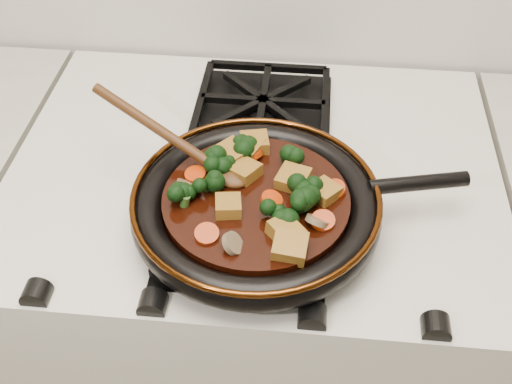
# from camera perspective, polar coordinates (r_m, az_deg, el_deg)

# --- Properties ---
(stove) EXTENTS (0.76, 0.60, 0.90)m
(stove) POSITION_cam_1_polar(r_m,az_deg,el_deg) (1.34, -0.09, -12.16)
(stove) COLOR beige
(stove) RESTS_ON ground
(burner_grate_front) EXTENTS (0.23, 0.23, 0.03)m
(burner_grate_front) POSITION_cam_1_polar(r_m,az_deg,el_deg) (0.89, -1.04, -2.91)
(burner_grate_front) COLOR black
(burner_grate_front) RESTS_ON stove
(burner_grate_back) EXTENTS (0.23, 0.23, 0.03)m
(burner_grate_back) POSITION_cam_1_polar(r_m,az_deg,el_deg) (1.10, 0.62, 7.73)
(burner_grate_back) COLOR black
(burner_grate_back) RESTS_ON stove
(skillet) EXTENTS (0.46, 0.34, 0.05)m
(skillet) POSITION_cam_1_polar(r_m,az_deg,el_deg) (0.87, 0.14, -1.22)
(skillet) COLOR black
(skillet) RESTS_ON burner_grate_front
(braising_sauce) EXTENTS (0.25, 0.25, 0.02)m
(braising_sauce) POSITION_cam_1_polar(r_m,az_deg,el_deg) (0.87, 0.00, -1.00)
(braising_sauce) COLOR black
(braising_sauce) RESTS_ON skillet
(tofu_cube_0) EXTENTS (0.05, 0.05, 0.03)m
(tofu_cube_0) POSITION_cam_1_polar(r_m,az_deg,el_deg) (0.81, 2.66, -3.56)
(tofu_cube_0) COLOR brown
(tofu_cube_0) RESTS_ON braising_sauce
(tofu_cube_1) EXTENTS (0.05, 0.05, 0.02)m
(tofu_cube_1) POSITION_cam_1_polar(r_m,az_deg,el_deg) (0.89, -0.99, 1.85)
(tofu_cube_1) COLOR brown
(tofu_cube_1) RESTS_ON braising_sauce
(tofu_cube_2) EXTENTS (0.04, 0.04, 0.02)m
(tofu_cube_2) POSITION_cam_1_polar(r_m,az_deg,el_deg) (0.84, -2.49, -1.30)
(tofu_cube_2) COLOR brown
(tofu_cube_2) RESTS_ON braising_sauce
(tofu_cube_3) EXTENTS (0.06, 0.06, 0.03)m
(tofu_cube_3) POSITION_cam_1_polar(r_m,az_deg,el_deg) (0.92, -2.14, 3.37)
(tofu_cube_3) COLOR brown
(tofu_cube_3) RESTS_ON braising_sauce
(tofu_cube_4) EXTENTS (0.05, 0.05, 0.03)m
(tofu_cube_4) POSITION_cam_1_polar(r_m,az_deg,el_deg) (0.79, 3.03, -4.93)
(tofu_cube_4) COLOR brown
(tofu_cube_4) RESTS_ON braising_sauce
(tofu_cube_5) EXTENTS (0.05, 0.05, 0.02)m
(tofu_cube_5) POSITION_cam_1_polar(r_m,az_deg,el_deg) (0.87, 6.10, -0.01)
(tofu_cube_5) COLOR brown
(tofu_cube_5) RESTS_ON braising_sauce
(tofu_cube_6) EXTENTS (0.05, 0.05, 0.03)m
(tofu_cube_6) POSITION_cam_1_polar(r_m,az_deg,el_deg) (0.93, -0.63, 3.93)
(tofu_cube_6) COLOR brown
(tofu_cube_6) RESTS_ON braising_sauce
(tofu_cube_7) EXTENTS (0.05, 0.05, 0.03)m
(tofu_cube_7) POSITION_cam_1_polar(r_m,az_deg,el_deg) (0.88, 3.33, 1.11)
(tofu_cube_7) COLOR brown
(tofu_cube_7) RESTS_ON braising_sauce
(tofu_cube_8) EXTENTS (0.05, 0.05, 0.02)m
(tofu_cube_8) POSITION_cam_1_polar(r_m,az_deg,el_deg) (0.94, -0.12, 4.34)
(tofu_cube_8) COLOR brown
(tofu_cube_8) RESTS_ON braising_sauce
(broccoli_floret_0) EXTENTS (0.07, 0.08, 0.06)m
(broccoli_floret_0) POSITION_cam_1_polar(r_m,az_deg,el_deg) (0.93, -1.16, 3.97)
(broccoli_floret_0) COLOR black
(broccoli_floret_0) RESTS_ON braising_sauce
(broccoli_floret_1) EXTENTS (0.08, 0.08, 0.07)m
(broccoli_floret_1) POSITION_cam_1_polar(r_m,az_deg,el_deg) (0.83, 1.90, -2.43)
(broccoli_floret_1) COLOR black
(broccoli_floret_1) RESTS_ON braising_sauce
(broccoli_floret_2) EXTENTS (0.07, 0.06, 0.06)m
(broccoli_floret_2) POSITION_cam_1_polar(r_m,az_deg,el_deg) (0.87, -4.45, 0.65)
(broccoli_floret_2) COLOR black
(broccoli_floret_2) RESTS_ON braising_sauce
(broccoli_floret_3) EXTENTS (0.08, 0.07, 0.07)m
(broccoli_floret_3) POSITION_cam_1_polar(r_m,az_deg,el_deg) (0.91, 2.81, 3.08)
(broccoli_floret_3) COLOR black
(broccoli_floret_3) RESTS_ON braising_sauce
(broccoli_floret_4) EXTENTS (0.08, 0.08, 0.07)m
(broccoli_floret_4) POSITION_cam_1_polar(r_m,az_deg,el_deg) (0.84, 3.79, -1.11)
(broccoli_floret_4) COLOR black
(broccoli_floret_4) RESTS_ON braising_sauce
(broccoli_floret_5) EXTENTS (0.07, 0.06, 0.07)m
(broccoli_floret_5) POSITION_cam_1_polar(r_m,az_deg,el_deg) (0.85, -6.39, -0.56)
(broccoli_floret_5) COLOR black
(broccoli_floret_5) RESTS_ON braising_sauce
(broccoli_floret_6) EXTENTS (0.07, 0.06, 0.06)m
(broccoli_floret_6) POSITION_cam_1_polar(r_m,az_deg,el_deg) (0.90, -3.24, 2.34)
(broccoli_floret_6) COLOR black
(broccoli_floret_6) RESTS_ON braising_sauce
(broccoli_floret_7) EXTENTS (0.09, 0.09, 0.06)m
(broccoli_floret_7) POSITION_cam_1_polar(r_m,az_deg,el_deg) (0.86, 4.47, -0.13)
(broccoli_floret_7) COLOR black
(broccoli_floret_7) RESTS_ON braising_sauce
(carrot_coin_0) EXTENTS (0.03, 0.03, 0.01)m
(carrot_coin_0) POSITION_cam_1_polar(r_m,az_deg,el_deg) (0.89, -5.40, 1.55)
(carrot_coin_0) COLOR #AA2A04
(carrot_coin_0) RESTS_ON braising_sauce
(carrot_coin_1) EXTENTS (0.03, 0.03, 0.02)m
(carrot_coin_1) POSITION_cam_1_polar(r_m,az_deg,el_deg) (0.85, 1.40, -0.69)
(carrot_coin_1) COLOR #AA2A04
(carrot_coin_1) RESTS_ON braising_sauce
(carrot_coin_2) EXTENTS (0.03, 0.03, 0.03)m
(carrot_coin_2) POSITION_cam_1_polar(r_m,az_deg,el_deg) (0.88, 7.02, 0.23)
(carrot_coin_2) COLOR #AA2A04
(carrot_coin_2) RESTS_ON braising_sauce
(carrot_coin_3) EXTENTS (0.03, 0.03, 0.02)m
(carrot_coin_3) POSITION_cam_1_polar(r_m,az_deg,el_deg) (0.81, -4.40, -3.75)
(carrot_coin_3) COLOR #AA2A04
(carrot_coin_3) RESTS_ON braising_sauce
(carrot_coin_4) EXTENTS (0.03, 0.03, 0.03)m
(carrot_coin_4) POSITION_cam_1_polar(r_m,az_deg,el_deg) (0.92, -0.37, 3.34)
(carrot_coin_4) COLOR #AA2A04
(carrot_coin_4) RESTS_ON braising_sauce
(carrot_coin_5) EXTENTS (0.03, 0.03, 0.01)m
(carrot_coin_5) POSITION_cam_1_polar(r_m,az_deg,el_deg) (0.83, 5.98, -2.57)
(carrot_coin_5) COLOR #AA2A04
(carrot_coin_5) RESTS_ON braising_sauce
(mushroom_slice_0) EXTENTS (0.04, 0.04, 0.03)m
(mushroom_slice_0) POSITION_cam_1_polar(r_m,az_deg,el_deg) (0.83, 5.44, -2.59)
(mushroom_slice_0) COLOR brown
(mushroom_slice_0) RESTS_ON braising_sauce
(mushroom_slice_1) EXTENTS (0.05, 0.04, 0.03)m
(mushroom_slice_1) POSITION_cam_1_polar(r_m,az_deg,el_deg) (0.88, -5.98, 0.57)
(mushroom_slice_1) COLOR brown
(mushroom_slice_1) RESTS_ON braising_sauce
(mushroom_slice_2) EXTENTS (0.03, 0.03, 0.03)m
(mushroom_slice_2) POSITION_cam_1_polar(r_m,az_deg,el_deg) (0.80, -2.07, -4.60)
(mushroom_slice_2) COLOR brown
(mushroom_slice_2) RESTS_ON braising_sauce
(wooden_spoon) EXTENTS (0.15, 0.08, 0.23)m
(wooden_spoon) POSITION_cam_1_polar(r_m,az_deg,el_deg) (0.90, -5.78, 3.65)
(wooden_spoon) COLOR #3F220D
(wooden_spoon) RESTS_ON braising_sauce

